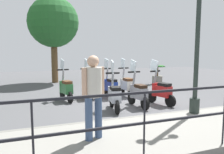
{
  "coord_description": "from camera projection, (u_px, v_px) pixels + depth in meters",
  "views": [
    {
      "loc": [
        -7.05,
        3.18,
        1.81
      ],
      "look_at": [
        0.2,
        0.5,
        0.9
      ],
      "focal_mm": 35.0,
      "sensor_mm": 36.0,
      "label": 1
    }
  ],
  "objects": [
    {
      "name": "lamp_post_near",
      "position": [
        197.0,
        43.0,
        5.72
      ],
      "size": [
        0.26,
        0.9,
        4.22
      ],
      "color": "#232D28",
      "rests_on": "promenade_walkway"
    },
    {
      "name": "scooter_near_0",
      "position": [
        161.0,
        91.0,
        7.4
      ],
      "size": [
        1.2,
        0.54,
        1.54
      ],
      "rotation": [
        0.0,
        0.0,
        0.29
      ],
      "color": "black",
      "rests_on": "ground_plane"
    },
    {
      "name": "tree_distant",
      "position": [
        53.0,
        23.0,
        12.33
      ],
      "size": [
        2.85,
        2.85,
        4.88
      ],
      "color": "brown",
      "rests_on": "ground_plane"
    },
    {
      "name": "scooter_near_1",
      "position": [
        138.0,
        92.0,
        7.08
      ],
      "size": [
        1.23,
        0.44,
        1.54
      ],
      "rotation": [
        0.0,
        0.0,
        0.08
      ],
      "color": "black",
      "rests_on": "ground_plane"
    },
    {
      "name": "scooter_far_1",
      "position": [
        110.0,
        86.0,
        8.45
      ],
      "size": [
        1.23,
        0.44,
        1.54
      ],
      "rotation": [
        0.0,
        0.0,
        0.13
      ],
      "color": "black",
      "rests_on": "ground_plane"
    },
    {
      "name": "ground_plane",
      "position": [
        127.0,
        102.0,
        7.87
      ],
      "size": [
        28.0,
        28.0,
        0.0
      ],
      "primitive_type": "plane",
      "color": "#4C4C4F"
    },
    {
      "name": "scooter_far_0",
      "position": [
        126.0,
        85.0,
        8.72
      ],
      "size": [
        1.23,
        0.44,
        1.54
      ],
      "rotation": [
        0.0,
        0.0,
        0.04
      ],
      "color": "black",
      "rests_on": "ground_plane"
    },
    {
      "name": "scooter_far_3",
      "position": [
        66.0,
        88.0,
        7.96
      ],
      "size": [
        1.22,
        0.49,
        1.54
      ],
      "rotation": [
        0.0,
        0.0,
        0.2
      ],
      "color": "black",
      "rests_on": "ground_plane"
    },
    {
      "name": "potted_palm",
      "position": [
        157.0,
        76.0,
        12.09
      ],
      "size": [
        1.06,
        0.66,
        1.05
      ],
      "color": "slate",
      "rests_on": "ground_plane"
    },
    {
      "name": "scooter_near_2",
      "position": [
        114.0,
        95.0,
        6.67
      ],
      "size": [
        1.23,
        0.47,
        1.54
      ],
      "rotation": [
        0.0,
        0.0,
        -0.16
      ],
      "color": "black",
      "rests_on": "ground_plane"
    },
    {
      "name": "promenade_walkway",
      "position": [
        184.0,
        129.0,
        4.92
      ],
      "size": [
        2.2,
        20.0,
        0.15
      ],
      "color": "gray",
      "rests_on": "ground_plane"
    },
    {
      "name": "pedestrian_distant",
      "position": [
        93.0,
        91.0,
        4.07
      ],
      "size": [
        0.41,
        0.47,
        1.59
      ],
      "rotation": [
        0.0,
        0.0,
        3.48
      ],
      "color": "#384C70",
      "rests_on": "promenade_walkway"
    },
    {
      "name": "scooter_far_2",
      "position": [
        88.0,
        86.0,
        8.37
      ],
      "size": [
        1.23,
        0.44,
        1.54
      ],
      "rotation": [
        0.0,
        0.0,
        -0.0
      ],
      "color": "black",
      "rests_on": "ground_plane"
    }
  ]
}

